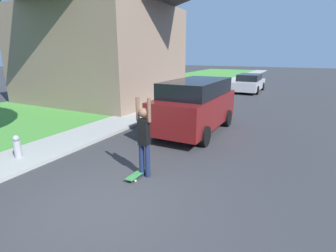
% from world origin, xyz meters
% --- Properties ---
extents(ground_plane, '(120.00, 120.00, 0.00)m').
position_xyz_m(ground_plane, '(0.00, 0.00, 0.00)').
color(ground_plane, '#333335').
extents(lawn, '(10.00, 80.00, 0.08)m').
position_xyz_m(lawn, '(-8.00, 6.00, 0.04)').
color(lawn, '#478E38').
rests_on(lawn, ground_plane).
extents(sidewalk, '(1.80, 80.00, 0.10)m').
position_xyz_m(sidewalk, '(-3.60, 6.00, 0.05)').
color(sidewalk, '#9E9E99').
rests_on(sidewalk, ground_plane).
extents(house, '(9.39, 8.22, 8.51)m').
position_xyz_m(house, '(-8.31, 9.71, 4.52)').
color(house, '#89705B').
rests_on(house, lawn).
extents(suv_parked, '(2.05, 4.56, 2.02)m').
position_xyz_m(suv_parked, '(-0.17, 5.72, 1.08)').
color(suv_parked, maroon).
rests_on(suv_parked, ground_plane).
extents(car_down_street, '(1.95, 4.59, 1.40)m').
position_xyz_m(car_down_street, '(-0.49, 18.22, 0.69)').
color(car_down_street, '#B7B7BC').
rests_on(car_down_street, ground_plane).
extents(skateboarder, '(0.41, 0.23, 2.01)m').
position_xyz_m(skateboarder, '(0.18, 1.47, 1.05)').
color(skateboarder, '#192347').
rests_on(skateboarder, ground_plane).
extents(skateboard, '(0.22, 0.82, 0.10)m').
position_xyz_m(skateboard, '(0.04, 1.35, 0.08)').
color(skateboard, '#337F3D').
rests_on(skateboard, ground_plane).
extents(fire_hydrant, '(0.20, 0.20, 0.66)m').
position_xyz_m(fire_hydrant, '(-3.62, 0.64, 0.42)').
color(fire_hydrant, '#99999E').
rests_on(fire_hydrant, sidewalk).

